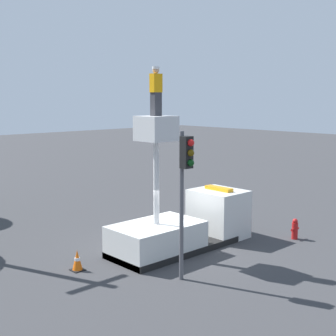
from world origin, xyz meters
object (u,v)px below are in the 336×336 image
object	(u,v)px
bucket_truck	(184,223)
worker	(156,91)
traffic_light_pole	(185,176)
traffic_cone_rear	(77,261)
fire_hydrant	(295,229)

from	to	relation	value
bucket_truck	worker	distance (m)	5.33
bucket_truck	traffic_light_pole	world-z (taller)	bucket_truck
bucket_truck	worker	xyz separation A→B (m)	(-1.45, 0.00, 5.13)
traffic_cone_rear	worker	bearing A→B (deg)	-12.68
traffic_light_pole	traffic_cone_rear	size ratio (longest dim) A/B	6.69
worker	traffic_cone_rear	world-z (taller)	worker
bucket_truck	worker	bearing A→B (deg)	180.00
traffic_light_pole	fire_hydrant	world-z (taller)	traffic_light_pole
traffic_light_pole	worker	bearing A→B (deg)	68.13
bucket_truck	traffic_cone_rear	xyz separation A→B (m)	(-4.48, 0.68, -0.62)
fire_hydrant	traffic_cone_rear	world-z (taller)	fire_hydrant
worker	traffic_light_pole	xyz separation A→B (m)	(-0.99, -2.46, -2.66)
traffic_light_pole	bucket_truck	bearing A→B (deg)	45.26
bucket_truck	traffic_cone_rear	distance (m)	4.58
bucket_truck	fire_hydrant	xyz separation A→B (m)	(4.14, -2.44, -0.54)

